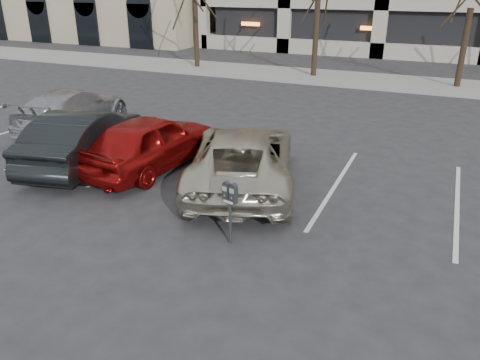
# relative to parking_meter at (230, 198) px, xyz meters

# --- Properties ---
(ground) EXTENTS (140.00, 140.00, 0.00)m
(ground) POSITION_rel_parking_meter_xyz_m (-0.17, 1.27, -0.96)
(ground) COLOR #28282B
(ground) RESTS_ON ground
(sidewalk) EXTENTS (80.00, 4.00, 0.12)m
(sidewalk) POSITION_rel_parking_meter_xyz_m (-0.17, 17.27, -0.90)
(sidewalk) COLOR gray
(sidewalk) RESTS_ON ground
(stall_lines) EXTENTS (16.90, 5.20, 0.00)m
(stall_lines) POSITION_rel_parking_meter_xyz_m (-1.57, 3.57, -0.95)
(stall_lines) COLOR silver
(stall_lines) RESTS_ON ground
(parking_meter) EXTENTS (0.34, 0.20, 1.25)m
(parking_meter) POSITION_rel_parking_meter_xyz_m (0.00, 0.00, 0.00)
(parking_meter) COLOR black
(parking_meter) RESTS_ON ground
(suv_silver) EXTENTS (3.99, 5.72, 1.46)m
(suv_silver) POSITION_rel_parking_meter_xyz_m (-0.92, 2.69, -0.23)
(suv_silver) COLOR beige
(suv_silver) RESTS_ON ground
(car_red) EXTENTS (2.17, 4.52, 1.49)m
(car_red) POSITION_rel_parking_meter_xyz_m (-3.62, 2.77, -0.22)
(car_red) COLOR maroon
(car_red) RESTS_ON ground
(car_dark) EXTENTS (2.62, 4.86, 1.52)m
(car_dark) POSITION_rel_parking_meter_xyz_m (-5.48, 2.29, -0.20)
(car_dark) COLOR black
(car_dark) RESTS_ON ground
(car_silver) EXTENTS (2.38, 4.87, 1.36)m
(car_silver) POSITION_rel_parking_meter_xyz_m (-8.21, 4.86, -0.28)
(car_silver) COLOR #A0A3A8
(car_silver) RESTS_ON ground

